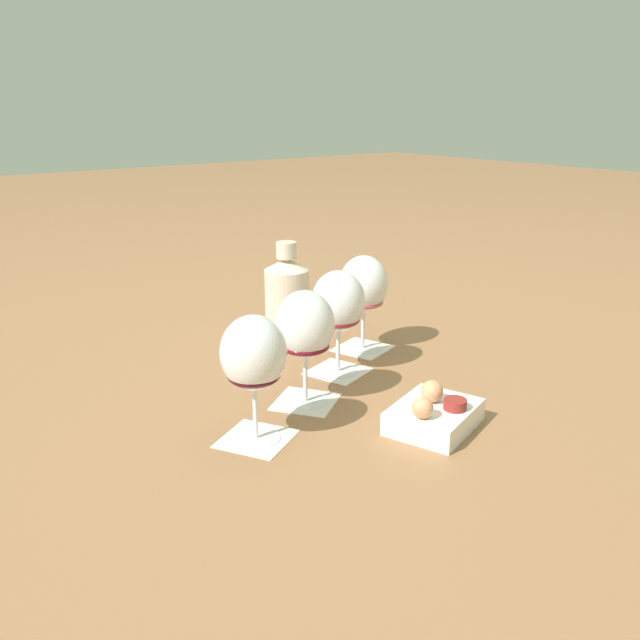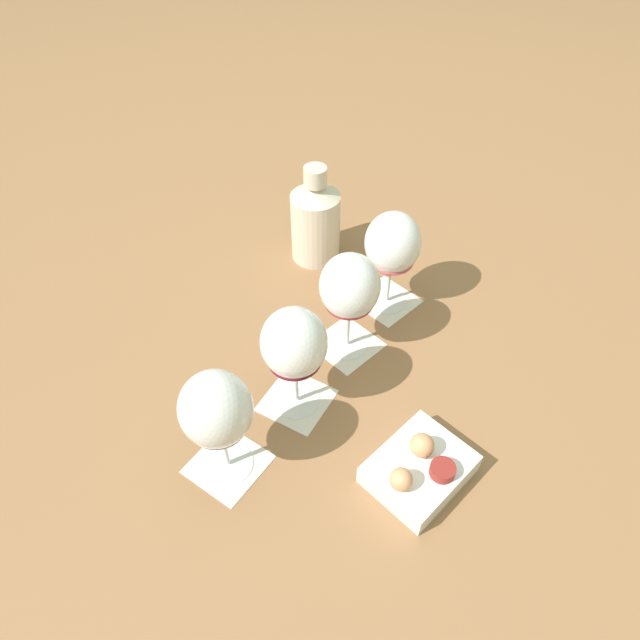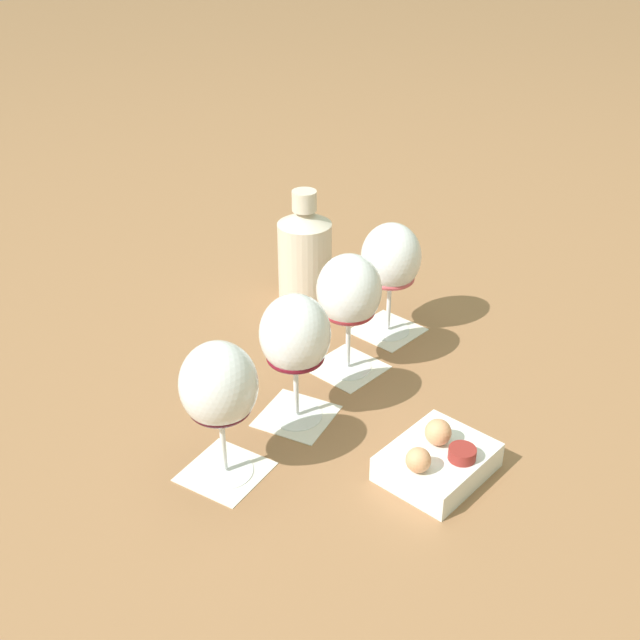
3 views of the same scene
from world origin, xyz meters
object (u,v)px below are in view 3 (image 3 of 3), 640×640
object	(u,v)px
wine_glass_3	(219,390)
wine_glass_1	(349,295)
wine_glass_0	(391,261)
wine_glass_2	(295,339)
ceramic_vase	(305,251)
snack_dish	(437,460)

from	to	relation	value
wine_glass_3	wine_glass_1	bearing A→B (deg)	-153.65
wine_glass_0	wine_glass_3	size ratio (longest dim) A/B	1.00
wine_glass_1	wine_glass_2	distance (m)	0.14
wine_glass_2	ceramic_vase	bearing A→B (deg)	-120.39
wine_glass_0	wine_glass_3	world-z (taller)	same
wine_glass_2	wine_glass_3	size ratio (longest dim) A/B	1.00
wine_glass_0	snack_dish	bearing A→B (deg)	66.44
wine_glass_3	ceramic_vase	size ratio (longest dim) A/B	0.96
wine_glass_2	ceramic_vase	distance (m)	0.36
wine_glass_0	ceramic_vase	distance (m)	0.19
wine_glass_3	ceramic_vase	world-z (taller)	ceramic_vase
wine_glass_1	ceramic_vase	size ratio (longest dim) A/B	0.96
wine_glass_0	snack_dish	xyz separation A→B (m)	(0.14, 0.32, -0.10)
wine_glass_0	snack_dish	world-z (taller)	wine_glass_0
wine_glass_0	ceramic_vase	xyz separation A→B (m)	(0.06, -0.18, -0.04)
wine_glass_2	snack_dish	world-z (taller)	wine_glass_2
wine_glass_0	ceramic_vase	world-z (taller)	ceramic_vase
wine_glass_3	wine_glass_2	bearing A→B (deg)	-156.21
wine_glass_0	ceramic_vase	size ratio (longest dim) A/B	0.96
wine_glass_2	ceramic_vase	world-z (taller)	ceramic_vase
wine_glass_2	wine_glass_3	bearing A→B (deg)	23.79
wine_glass_3	ceramic_vase	distance (m)	0.48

